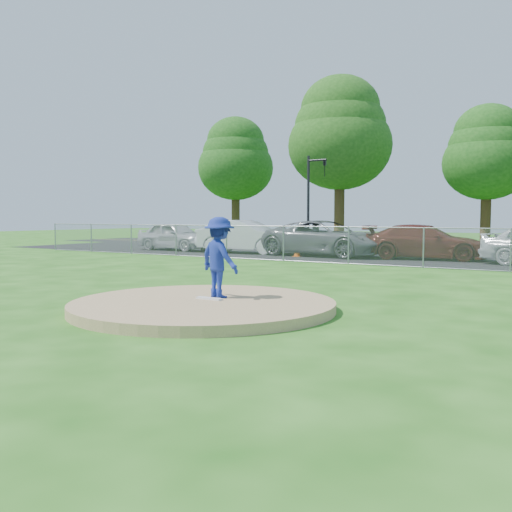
{
  "coord_description": "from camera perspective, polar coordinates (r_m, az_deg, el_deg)",
  "views": [
    {
      "loc": [
        7.14,
        -9.16,
        1.93
      ],
      "look_at": [
        0.0,
        2.0,
        1.0
      ],
      "focal_mm": 40.0,
      "sensor_mm": 36.0,
      "label": 1
    }
  ],
  "objects": [
    {
      "name": "ground",
      "position": [
        20.54,
        12.12,
        -1.47
      ],
      "size": [
        120.0,
        120.0,
        0.0
      ],
      "primitive_type": "plane",
      "color": "#1D5813",
      "rests_on": "ground"
    },
    {
      "name": "pitchers_mound",
      "position": [
        11.76,
        -5.28,
        -4.95
      ],
      "size": [
        5.4,
        5.4,
        0.2
      ],
      "primitive_type": "cylinder",
      "color": "tan",
      "rests_on": "ground"
    },
    {
      "name": "pitching_rubber",
      "position": [
        11.9,
        -4.69,
        -4.26
      ],
      "size": [
        0.6,
        0.15,
        0.04
      ],
      "primitive_type": "cube",
      "color": "white",
      "rests_on": "pitchers_mound"
    },
    {
      "name": "chain_link_fence",
      "position": [
        22.37,
        13.94,
        0.87
      ],
      "size": [
        40.0,
        0.06,
        1.5
      ],
      "primitive_type": "cube",
      "color": "gray",
      "rests_on": "ground"
    },
    {
      "name": "parking_lot",
      "position": [
        26.71,
        17.01,
        -0.3
      ],
      "size": [
        50.0,
        8.0,
        0.01
      ],
      "primitive_type": "cube",
      "color": "black",
      "rests_on": "ground"
    },
    {
      "name": "street",
      "position": [
        33.98,
        20.42,
        0.5
      ],
      "size": [
        60.0,
        7.0,
        0.01
      ],
      "primitive_type": "cube",
      "color": "black",
      "rests_on": "ground"
    },
    {
      "name": "tree_far_left",
      "position": [
        51.51,
        -2.06,
        9.72
      ],
      "size": [
        6.72,
        6.72,
        10.74
      ],
      "color": "#382714",
      "rests_on": "ground"
    },
    {
      "name": "tree_left",
      "position": [
        44.52,
        8.4,
        12.11
      ],
      "size": [
        7.84,
        7.84,
        12.53
      ],
      "color": "#3B2815",
      "rests_on": "ground"
    },
    {
      "name": "tree_center",
      "position": [
        44.16,
        22.13,
        9.61
      ],
      "size": [
        6.16,
        6.16,
        9.84
      ],
      "color": "#3C2515",
      "rests_on": "ground"
    },
    {
      "name": "traffic_signal_left",
      "position": [
        35.02,
        5.6,
        6.33
      ],
      "size": [
        1.28,
        0.2,
        5.6
      ],
      "color": "black",
      "rests_on": "ground"
    },
    {
      "name": "pitcher",
      "position": [
        12.1,
        -3.67,
        -0.13
      ],
      "size": [
        1.25,
        0.94,
        1.71
      ],
      "primitive_type": "imported",
      "rotation": [
        0.0,
        0.0,
        2.83
      ],
      "color": "navy",
      "rests_on": "pitchers_mound"
    },
    {
      "name": "traffic_cone",
      "position": [
        27.17,
        4.15,
        0.63
      ],
      "size": [
        0.34,
        0.34,
        0.65
      ],
      "primitive_type": "cone",
      "color": "orange",
      "rests_on": "parking_lot"
    },
    {
      "name": "parked_car_silver",
      "position": [
        32.47,
        -8.09,
        1.98
      ],
      "size": [
        4.76,
        2.09,
        1.59
      ],
      "primitive_type": "imported",
      "rotation": [
        0.0,
        0.0,
        1.53
      ],
      "color": "silver",
      "rests_on": "parking_lot"
    },
    {
      "name": "parked_car_white",
      "position": [
        29.59,
        -1.04,
        1.95
      ],
      "size": [
        5.35,
        2.25,
        1.72
      ],
      "primitive_type": "imported",
      "rotation": [
        0.0,
        0.0,
        1.66
      ],
      "color": "white",
      "rests_on": "parking_lot"
    },
    {
      "name": "parked_car_gray",
      "position": [
        27.66,
        6.94,
        1.77
      ],
      "size": [
        6.38,
        3.35,
        1.71
      ],
      "primitive_type": "imported",
      "rotation": [
        0.0,
        0.0,
        1.49
      ],
      "color": "slate",
      "rests_on": "parking_lot"
    },
    {
      "name": "parked_car_darkred",
      "position": [
        26.39,
        16.56,
        1.35
      ],
      "size": [
        5.62,
        3.03,
        1.55
      ],
      "primitive_type": "imported",
      "rotation": [
        0.0,
        0.0,
        1.74
      ],
      "color": "#5B1E16",
      "rests_on": "parking_lot"
    }
  ]
}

